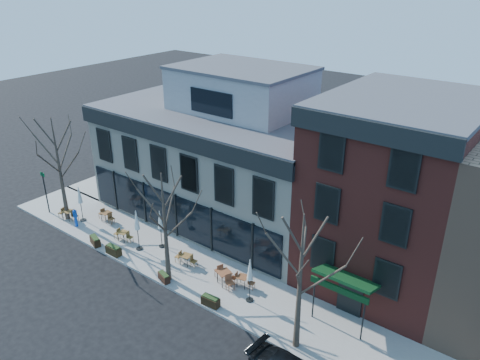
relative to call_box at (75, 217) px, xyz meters
The scene contains 24 objects.
ground 7.84m from the call_box, 26.64° to the left, with size 120.00×120.00×0.00m, color black.
sidewalk_front 10.33m from the call_box, ahead, with size 33.50×4.70×0.15m, color gray.
sidewalk_side 10.45m from the call_box, 114.30° to the left, with size 4.50×12.00×0.15m, color gray.
corner_building 11.73m from the call_box, 50.58° to the left, with size 18.39×10.39×11.10m.
red_brick_building 22.20m from the call_box, 23.00° to the left, with size 8.20×11.78×11.18m.
tree_corner 3.70m from the call_box, 169.24° to the left, with size 3.93×3.98×7.92m.
tree_mid 10.40m from the call_box, ahead, with size 3.50×3.55×7.04m.
tree_right 19.24m from the call_box, ahead, with size 3.72×3.77×7.48m.
sign_pole 3.73m from the call_box, behind, with size 0.50×0.10×3.40m.
call_box is the anchor object (origin of this frame).
cafe_set_0 1.39m from the call_box, 169.73° to the left, with size 1.74×0.85×0.89m.
cafe_set_1 2.18m from the call_box, 57.95° to the left, with size 1.71×0.72×0.89m.
cafe_set_2 4.37m from the call_box, 10.94° to the left, with size 1.58×0.72×0.81m.
cafe_set_3 9.83m from the call_box, ahead, with size 1.63×0.74×0.83m.
cafe_set_4 12.99m from the call_box, ahead, with size 1.95×1.17×1.01m.
cafe_set_5 14.06m from the call_box, ahead, with size 1.61×0.74×0.83m.
umbrella_0 1.54m from the call_box, 114.95° to the left, with size 0.45×0.45×2.81m.
umbrella_1 6.17m from the call_box, ahead, with size 0.47×0.47×2.92m.
umbrella_2 7.32m from the call_box, 15.21° to the left, with size 0.44×0.44×2.73m.
umbrella_4 15.14m from the call_box, ahead, with size 0.44×0.44×2.77m.
planter_0 3.28m from the call_box, 12.56° to the right, with size 1.16×0.75×0.60m.
planter_1 5.20m from the call_box, ahead, with size 1.15×0.48×0.64m.
planter_2 9.90m from the call_box, ahead, with size 1.00×0.63×0.52m.
planter_3 13.60m from the call_box, ahead, with size 1.11×0.52×0.60m.
Camera 1 is at (20.72, -19.83, 17.38)m, focal length 35.00 mm.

